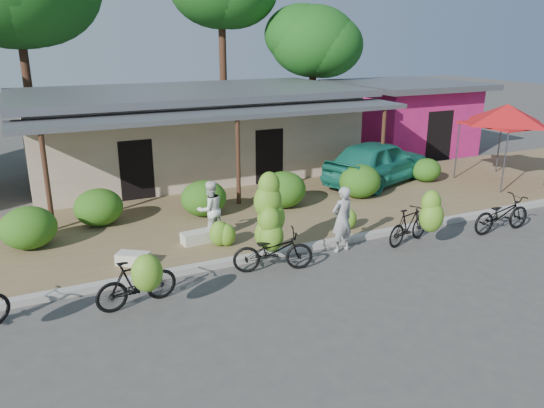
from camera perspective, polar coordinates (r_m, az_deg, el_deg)
The scene contains 25 objects.
ground at distance 12.14m, azimuth 7.58°, elevation -8.33°, with size 100.00×100.00×0.00m, color #474442.
sidewalk at distance 16.20m, azimuth -2.09°, elevation -1.21°, with size 60.00×6.00×0.12m, color olive.
curb at distance 13.67m, azimuth 3.01°, elevation -4.80°, with size 60.00×0.25×0.15m, color #A8A399.
shop_main at distance 21.21m, azimuth -8.67°, elevation 7.73°, with size 13.00×8.50×3.35m.
shop_pink at distance 26.30m, azimuth 13.95°, elevation 9.19°, with size 6.00×6.00×3.25m.
tree_near_right at distance 27.22m, azimuth 4.00°, elevation 17.27°, with size 4.50×4.32×6.82m.
hedge_0 at distance 14.73m, azimuth -24.73°, elevation -2.34°, with size 1.40×1.26×1.09m, color #1B5413.
hedge_1 at distance 15.80m, azimuth -18.16°, elevation -0.33°, with size 1.36×1.23×1.06m, color #1B5413.
hedge_2 at distance 15.97m, azimuth -7.35°, elevation 0.62°, with size 1.38×1.24×1.08m, color #1B5413.
hedge_3 at distance 16.61m, azimuth 1.21°, elevation 1.55°, with size 1.47×1.32×1.14m, color #1B5413.
hedge_4 at distance 17.88m, azimuth 9.43°, elevation 2.43°, with size 1.43×1.28×1.11m, color #1B5413.
hedge_5 at distance 20.48m, azimuth 16.27°, elevation 3.53°, with size 1.11×1.00×0.86m, color #1B5413.
red_canopy at distance 21.01m, azimuth 23.94°, elevation 8.81°, with size 3.50×3.50×2.86m.
bike_left at distance 11.03m, azimuth -14.14°, elevation -7.99°, with size 1.76×1.27×1.35m.
bike_center at distance 12.50m, azimuth -0.11°, elevation -3.02°, with size 2.00×1.41×2.26m.
bike_right at distance 14.31m, azimuth 15.32°, elevation -1.73°, with size 1.71×1.35×1.60m.
bike_far_right at distance 16.19m, azimuth 23.48°, elevation -1.02°, with size 1.98×0.72×1.03m.
loose_banana_a at distance 13.67m, azimuth -5.67°, elevation -3.17°, with size 0.53×0.45×0.67m, color #73AC2B.
loose_banana_b at distance 13.66m, azimuth -4.90°, elevation -3.33°, with size 0.47×0.40×0.59m, color #73AC2B.
loose_banana_c at distance 14.95m, azimuth 8.25°, elevation -1.61°, with size 0.46×0.39×0.58m, color #73AC2B.
sack_near at distance 14.00m, azimuth -7.97°, elevation -3.54°, with size 0.85×0.40×0.30m, color beige.
sack_far at distance 13.02m, azimuth -14.73°, elevation -5.69°, with size 0.75×0.38×0.28m, color beige.
vendor at distance 13.52m, azimuth 7.54°, elevation -1.64°, with size 0.63×0.41×1.72m, color #959595.
bystander at distance 14.13m, azimuth -6.66°, elevation -0.59°, with size 0.76×0.59×1.56m, color white.
teal_van at distance 19.67m, azimuth 11.30°, elevation 4.48°, with size 1.92×4.78×1.63m, color #19715D.
Camera 1 is at (-6.13, -9.06, 5.27)m, focal length 35.00 mm.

